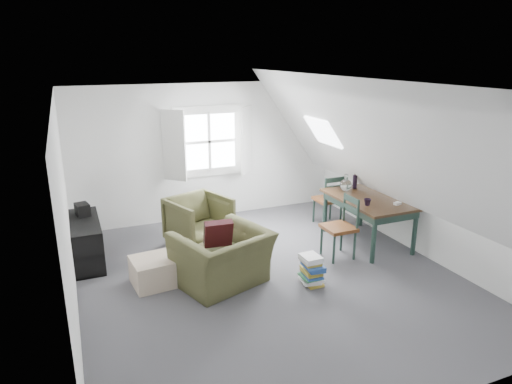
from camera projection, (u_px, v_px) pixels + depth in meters
name	position (u px, v px, depth m)	size (l,w,h in m)	color
floor	(269.00, 277.00, 6.36)	(5.50, 5.50, 0.00)	#4C4C51
ceiling	(271.00, 95.00, 5.63)	(5.50, 5.50, 0.00)	white
wall_back	(209.00, 152.00, 8.42)	(5.00, 5.00, 0.00)	white
wall_front	(415.00, 286.00, 3.57)	(5.00, 5.00, 0.00)	white
wall_left	(66.00, 217.00, 5.07)	(5.50, 5.50, 0.00)	white
wall_right	(420.00, 173.00, 6.92)	(5.50, 5.50, 0.00)	white
slope_left	(149.00, 164.00, 5.27)	(5.50, 5.50, 0.00)	white
slope_right	(371.00, 144.00, 6.42)	(5.50, 5.50, 0.00)	white
dormer_window	(210.00, 142.00, 8.30)	(1.71, 0.35, 1.30)	white
skylight	(323.00, 132.00, 7.57)	(0.55, 0.75, 0.04)	white
armchair_near	(223.00, 283.00, 6.20)	(1.15, 1.00, 0.75)	#444526
armchair_far	(200.00, 244.00, 7.48)	(0.86, 0.88, 0.80)	#444526
throw_pillow	(218.00, 234.00, 6.14)	(0.38, 0.11, 0.38)	#3C1015
ottoman	(154.00, 271.00, 6.13)	(0.55, 0.55, 0.37)	#C1AC92
dining_table	(368.00, 204.00, 7.36)	(0.92, 1.54, 0.77)	black
demijohn	(346.00, 185.00, 7.64)	(0.20, 0.20, 0.29)	silver
vase_twigs	(355.00, 181.00, 7.82)	(0.07, 0.08, 0.58)	black
cup	(367.00, 205.00, 6.97)	(0.11, 0.11, 0.10)	black
paper_box	(397.00, 203.00, 7.00)	(0.11, 0.07, 0.04)	white
dining_chair_far	(329.00, 199.00, 8.19)	(0.44, 0.44, 0.93)	brown
dining_chair_near	(341.00, 226.00, 6.88)	(0.45, 0.45, 0.95)	brown
media_shelf	(87.00, 244.00, 6.76)	(0.42, 1.26, 0.64)	black
electronics_box	(82.00, 210.00, 6.89)	(0.18, 0.25, 0.20)	black
magazine_stack	(312.00, 270.00, 6.13)	(0.31, 0.36, 0.41)	#B29933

